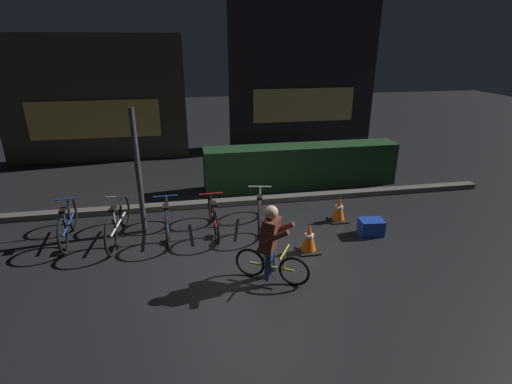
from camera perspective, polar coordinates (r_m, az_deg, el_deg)
The scene contains 15 objects.
ground_plane at distance 6.80m, azimuth -0.75°, elevation -9.02°, with size 40.00×40.00×0.00m, color black.
sidewalk_curb at distance 8.73m, azimuth -3.20°, elevation -1.44°, with size 12.00×0.24×0.12m, color #56544F.
hedge_row at distance 9.75m, azimuth 6.62°, elevation 3.84°, with size 4.80×0.70×1.04m, color #19381C.
storefront_left at distance 12.65m, azimuth -22.67°, elevation 12.41°, with size 5.29×0.54×3.64m.
storefront_right at distance 13.62m, azimuth 6.88°, elevation 16.75°, with size 4.94×0.54×4.76m.
street_post at distance 7.39m, azimuth -16.88°, elevation 2.68°, with size 0.10×0.10×2.37m, color #2D2D33.
parked_bike_leftmost at distance 7.86m, azimuth -25.89°, elevation -4.23°, with size 0.46×1.57×0.72m.
parked_bike_left_mid at distance 7.49m, azimuth -19.58°, elevation -4.32°, with size 0.46×1.66×0.77m.
parked_bike_center_left at distance 7.41m, azimuth -12.91°, elevation -4.05°, with size 0.46×1.57×0.72m.
parked_bike_center_right at distance 7.43m, azimuth -6.28°, elevation -3.59°, with size 0.46×1.53×0.70m.
parked_bike_right_mid at distance 7.59m, azimuth 0.54°, elevation -2.73°, with size 0.47×1.61×0.75m.
traffic_cone_near at distance 6.81m, azimuth 7.79°, elevation -6.71°, with size 0.36×0.36×0.54m.
traffic_cone_far at distance 8.04m, azimuth 12.07°, elevation -2.49°, with size 0.36×0.36×0.53m.
blue_crate at distance 7.68m, azimuth 16.52°, elevation -4.95°, with size 0.44×0.32×0.30m, color #193DB7.
cyclist at distance 5.83m, azimuth 2.21°, elevation -7.52°, with size 1.04×0.70×1.25m.
Camera 1 is at (-0.97, -5.78, 3.45)m, focal length 27.25 mm.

